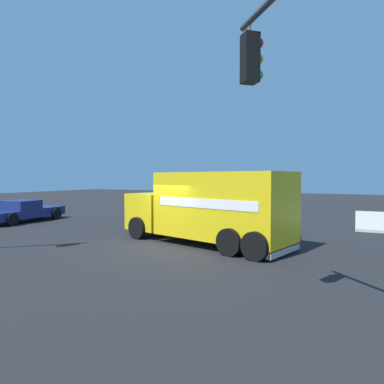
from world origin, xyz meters
TOP-DOWN VIEW (x-y plane):
  - ground_plane at (0.00, 0.00)m, footprint 100.00×100.00m
  - delivery_truck at (-1.58, -0.82)m, footprint 8.05×4.47m
  - traffic_light_primary at (-6.93, 7.37)m, footprint 2.99×3.17m
  - pickup_navy at (11.86, -2.04)m, footprint 2.63×5.36m

SIDE VIEW (x-z plane):
  - ground_plane at x=0.00m, z-range 0.00..0.00m
  - pickup_navy at x=11.86m, z-range 0.04..1.42m
  - delivery_truck at x=-1.58m, z-range 0.05..3.08m
  - traffic_light_primary at x=-6.93m, z-range 0.96..7.08m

